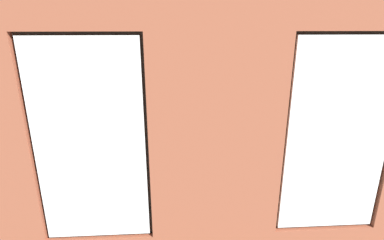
{
  "coord_description": "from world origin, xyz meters",
  "views": [
    {
      "loc": [
        0.38,
        5.17,
        2.6
      ],
      "look_at": [
        0.08,
        0.4,
        1.03
      ],
      "focal_mm": 28.0,
      "sensor_mm": 36.0,
      "label": 1
    }
  ],
  "objects_px": {
    "couch_left": "(336,160)",
    "media_console": "(48,156)",
    "potted_plant_corner_near_left": "(288,110)",
    "potted_plant_mid_room_small": "(243,131)",
    "candle_jar": "(171,142)",
    "potted_plant_between_couches": "(294,177)",
    "couch_by_window": "(189,213)",
    "remote_black": "(200,143)",
    "potted_plant_beside_window_right": "(16,215)",
    "potted_plant_by_left_couch": "(285,133)",
    "cup_ceramic": "(181,145)",
    "potted_plant_foreground_right": "(89,102)",
    "remote_gray": "(158,150)",
    "tv_flatscreen": "(42,123)",
    "potted_plant_near_tv": "(55,159)",
    "coffee_table": "(181,150)"
  },
  "relations": [
    {
      "from": "couch_left",
      "to": "media_console",
      "type": "xyz_separation_m",
      "value": [
        5.13,
        -0.7,
        -0.09
      ]
    },
    {
      "from": "potted_plant_corner_near_left",
      "to": "potted_plant_mid_room_small",
      "type": "distance_m",
      "value": 1.98
    },
    {
      "from": "candle_jar",
      "to": "potted_plant_between_couches",
      "type": "xyz_separation_m",
      "value": [
        -1.54,
        1.84,
        0.24
      ]
    },
    {
      "from": "couch_by_window",
      "to": "potted_plant_corner_near_left",
      "type": "relative_size",
      "value": 2.35
    },
    {
      "from": "remote_black",
      "to": "potted_plant_between_couches",
      "type": "height_order",
      "value": "potted_plant_between_couches"
    },
    {
      "from": "potted_plant_beside_window_right",
      "to": "potted_plant_by_left_couch",
      "type": "height_order",
      "value": "potted_plant_beside_window_right"
    },
    {
      "from": "cup_ceramic",
      "to": "potted_plant_mid_room_small",
      "type": "xyz_separation_m",
      "value": [
        -1.35,
        -0.89,
        -0.09
      ]
    },
    {
      "from": "potted_plant_beside_window_right",
      "to": "potted_plant_foreground_right",
      "type": "xyz_separation_m",
      "value": [
        0.19,
        -4.05,
        0.31
      ]
    },
    {
      "from": "potted_plant_mid_room_small",
      "to": "couch_left",
      "type": "bearing_deg",
      "value": 134.65
    },
    {
      "from": "couch_by_window",
      "to": "potted_plant_between_couches",
      "type": "distance_m",
      "value": 1.39
    },
    {
      "from": "couch_by_window",
      "to": "remote_gray",
      "type": "relative_size",
      "value": 10.08
    },
    {
      "from": "tv_flatscreen",
      "to": "potted_plant_near_tv",
      "type": "distance_m",
      "value": 1.19
    },
    {
      "from": "remote_gray",
      "to": "potted_plant_mid_room_small",
      "type": "height_order",
      "value": "potted_plant_mid_room_small"
    },
    {
      "from": "potted_plant_near_tv",
      "to": "potted_plant_foreground_right",
      "type": "relative_size",
      "value": 0.78
    },
    {
      "from": "couch_left",
      "to": "remote_black",
      "type": "xyz_separation_m",
      "value": [
        2.31,
        -0.6,
        0.13
      ]
    },
    {
      "from": "couch_by_window",
      "to": "tv_flatscreen",
      "type": "relative_size",
      "value": 1.43
    },
    {
      "from": "couch_by_window",
      "to": "remote_black",
      "type": "xyz_separation_m",
      "value": [
        -0.3,
        -1.95,
        0.13
      ]
    },
    {
      "from": "potted_plant_near_tv",
      "to": "potted_plant_between_couches",
      "type": "bearing_deg",
      "value": 163.61
    },
    {
      "from": "remote_gray",
      "to": "potted_plant_near_tv",
      "type": "distance_m",
      "value": 1.65
    },
    {
      "from": "media_console",
      "to": "potted_plant_by_left_couch",
      "type": "height_order",
      "value": "potted_plant_by_left_couch"
    },
    {
      "from": "coffee_table",
      "to": "remote_black",
      "type": "relative_size",
      "value": 7.7
    },
    {
      "from": "coffee_table",
      "to": "remote_gray",
      "type": "relative_size",
      "value": 7.7
    },
    {
      "from": "coffee_table",
      "to": "potted_plant_beside_window_right",
      "type": "xyz_separation_m",
      "value": [
        1.97,
        1.89,
        0.06
      ]
    },
    {
      "from": "potted_plant_near_tv",
      "to": "couch_by_window",
      "type": "bearing_deg",
      "value": 152.44
    },
    {
      "from": "remote_gray",
      "to": "tv_flatscreen",
      "type": "relative_size",
      "value": 0.14
    },
    {
      "from": "media_console",
      "to": "candle_jar",
      "type": "bearing_deg",
      "value": 176.4
    },
    {
      "from": "couch_by_window",
      "to": "media_console",
      "type": "height_order",
      "value": "couch_by_window"
    },
    {
      "from": "couch_left",
      "to": "potted_plant_by_left_couch",
      "type": "relative_size",
      "value": 3.68
    },
    {
      "from": "couch_by_window",
      "to": "candle_jar",
      "type": "relative_size",
      "value": 13.56
    },
    {
      "from": "coffee_table",
      "to": "tv_flatscreen",
      "type": "height_order",
      "value": "tv_flatscreen"
    },
    {
      "from": "potted_plant_beside_window_right",
      "to": "potted_plant_between_couches",
      "type": "distance_m",
      "value": 3.37
    },
    {
      "from": "potted_plant_between_couches",
      "to": "potted_plant_by_left_couch",
      "type": "distance_m",
      "value": 2.82
    },
    {
      "from": "tv_flatscreen",
      "to": "potted_plant_by_left_couch",
      "type": "xyz_separation_m",
      "value": [
        -4.73,
        -0.65,
        -0.56
      ]
    },
    {
      "from": "couch_left",
      "to": "coffee_table",
      "type": "xyz_separation_m",
      "value": [
        2.67,
        -0.45,
        0.07
      ]
    },
    {
      "from": "potted_plant_by_left_couch",
      "to": "remote_black",
      "type": "bearing_deg",
      "value": 21.64
    },
    {
      "from": "remote_gray",
      "to": "potted_plant_corner_near_left",
      "type": "relative_size",
      "value": 0.23
    },
    {
      "from": "potted_plant_mid_room_small",
      "to": "potted_plant_corner_near_left",
      "type": "bearing_deg",
      "value": -137.87
    },
    {
      "from": "potted_plant_mid_room_small",
      "to": "remote_gray",
      "type": "bearing_deg",
      "value": 30.34
    },
    {
      "from": "couch_left",
      "to": "media_console",
      "type": "bearing_deg",
      "value": -94.56
    },
    {
      "from": "remote_gray",
      "to": "remote_black",
      "type": "bearing_deg",
      "value": -133.91
    },
    {
      "from": "remote_gray",
      "to": "potted_plant_between_couches",
      "type": "xyz_separation_m",
      "value": [
        -1.77,
        1.6,
        0.29
      ]
    },
    {
      "from": "cup_ceramic",
      "to": "tv_flatscreen",
      "type": "distance_m",
      "value": 2.51
    },
    {
      "from": "remote_gray",
      "to": "potted_plant_near_tv",
      "type": "bearing_deg",
      "value": 47.34
    },
    {
      "from": "candle_jar",
      "to": "potted_plant_by_left_couch",
      "type": "distance_m",
      "value": 2.57
    },
    {
      "from": "coffee_table",
      "to": "remote_gray",
      "type": "distance_m",
      "value": 0.42
    },
    {
      "from": "tv_flatscreen",
      "to": "potted_plant_by_left_couch",
      "type": "relative_size",
      "value": 2.37
    },
    {
      "from": "candle_jar",
      "to": "potted_plant_mid_room_small",
      "type": "bearing_deg",
      "value": -152.93
    },
    {
      "from": "tv_flatscreen",
      "to": "potted_plant_mid_room_small",
      "type": "bearing_deg",
      "value": -170.69
    },
    {
      "from": "potted_plant_near_tv",
      "to": "potted_plant_foreground_right",
      "type": "bearing_deg",
      "value": -85.21
    },
    {
      "from": "candle_jar",
      "to": "potted_plant_near_tv",
      "type": "xyz_separation_m",
      "value": [
        1.75,
        0.87,
        0.12
      ]
    }
  ]
}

